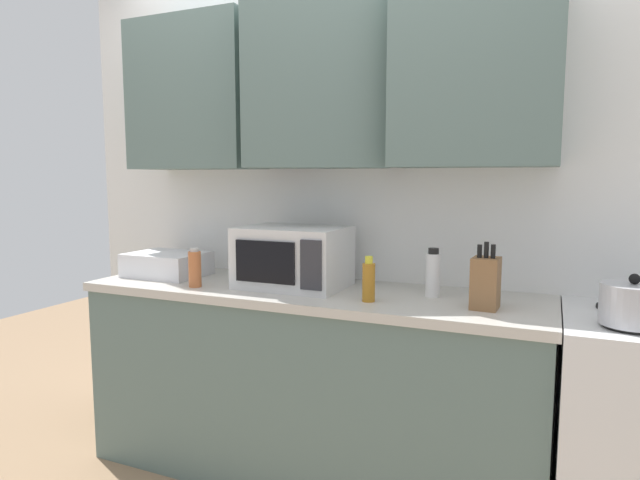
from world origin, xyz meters
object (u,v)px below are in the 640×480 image
kettle (633,304)px  microwave (293,257)px  knife_block (485,282)px  bottle_white_jar (433,274)px  bottle_amber_vinegar (369,281)px  bottle_spice_jar (195,268)px  dish_rack (167,264)px

kettle → microwave: bearing=173.0°
knife_block → bottle_white_jar: (-0.23, 0.13, -0.00)m
bottle_white_jar → bottle_amber_vinegar: bearing=-138.9°
knife_block → bottle_white_jar: size_ratio=1.25×
microwave → kettle: bearing=-7.0°
microwave → bottle_spice_jar: size_ratio=2.63×
kettle → knife_block: (-0.49, 0.09, 0.02)m
dish_rack → bottle_amber_vinegar: 1.15m
microwave → knife_block: bearing=-5.3°
microwave → dish_rack: (-0.73, -0.01, -0.08)m
bottle_spice_jar → dish_rack: bearing=149.6°
microwave → knife_block: 0.87m
knife_block → bottle_amber_vinegar: size_ratio=1.40×
kettle → bottle_white_jar: bottle_white_jar is taller
dish_rack → knife_block: size_ratio=1.45×
microwave → dish_rack: size_ratio=1.26×
bottle_white_jar → bottle_spice_jar: bottle_white_jar is taller
microwave → knife_block: size_ratio=1.83×
microwave → knife_block: microwave is taller
kettle → bottle_spice_jar: kettle is taller
knife_block → bottle_spice_jar: (-1.29, -0.11, -0.02)m
bottle_white_jar → bottle_spice_jar: (-1.06, -0.23, -0.01)m
dish_rack → bottle_amber_vinegar: bottle_amber_vinegar is taller
knife_block → bottle_white_jar: knife_block is taller
microwave → bottle_white_jar: microwave is taller
microwave → bottle_white_jar: 0.64m
kettle → bottle_spice_jar: 1.78m
kettle → knife_block: 0.50m
bottle_white_jar → dish_rack: bearing=-177.7°
dish_rack → knife_block: 1.60m
knife_block → bottle_spice_jar: size_ratio=1.43×
bottle_white_jar → knife_block: bearing=-29.3°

